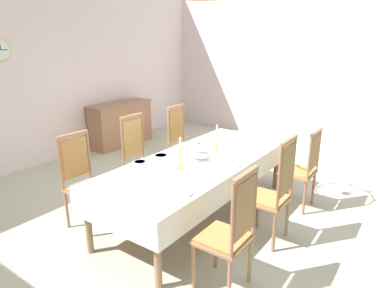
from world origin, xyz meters
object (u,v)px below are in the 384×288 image
Objects in this scene: chair_north_b at (140,157)px; candlestick_west at (180,156)px; dining_table at (200,164)px; candlestick_east at (217,141)px; chair_south_b at (274,191)px; bowl_far_right at (184,193)px; bowl_far_left at (234,165)px; bowl_near_right at (161,156)px; mounted_clock at (0,50)px; soup_tureen at (199,151)px; bowl_near_left at (140,163)px; chair_north_a at (84,180)px; spoon_primary at (132,166)px; spoon_secondary at (153,160)px; chair_north_c at (182,141)px; sideboard at (121,124)px; chair_south_a at (230,231)px; chair_south_c at (302,168)px.

chair_north_b is 3.21× the size of candlestick_west.
dining_table is 0.44m from candlestick_east.
dining_table is at bearing 87.71° from chair_south_b.
bowl_far_left is at bearing -1.43° from bowl_far_right.
dining_table is at bearing -180.00° from candlestick_east.
dining_table is 18.44× the size of bowl_far_right.
bowl_near_right is 3.18m from mounted_clock.
bowl_near_left is (-0.54, 0.47, -0.08)m from soup_tureen.
mounted_clock reaches higher than candlestick_east.
chair_north_a is at bearing 92.44° from bowl_far_right.
spoon_primary and spoon_secondary have the same top height.
chair_north_c reaches higher than bowl_far_left.
sideboard is (1.94, 2.64, -0.30)m from spoon_secondary.
dining_table is 1.36m from chair_north_c.
soup_tureen reaches higher than bowl_far_left.
chair_north_c is (0.98, -0.00, -0.01)m from chair_north_b.
chair_north_c is 4.36× the size of soup_tureen.
bowl_near_left is 0.98m from bowl_far_right.
chair_south_a is 2.75m from chair_north_c.
mounted_clock is (0.36, 3.77, 1.24)m from bowl_far_right.
candlestick_east is (0.43, -0.98, 0.30)m from chair_north_b.
chair_south_a is at bearing 179.80° from chair_south_b.
spoon_secondary is (-0.11, 0.03, -0.02)m from bowl_near_right.
candlestick_west is 0.46m from spoon_secondary.
spoon_primary is at bearing 77.77° from chair_south_a.
soup_tureen is at bearing 180.00° from candlestick_east.
bowl_far_right is (-0.68, -0.85, -0.00)m from bowl_near_right.
soup_tureen is at bearing 90.83° from chair_north_b.
mounted_clock reaches higher than sideboard.
soup_tureen is at bearing 45.31° from chair_north_c.
chair_north_a is at bearing 121.28° from candlestick_west.
candlestick_west reaches higher than sideboard.
chair_south_b reaches higher than chair_south_c.
candlestick_west is 0.51m from bowl_near_left.
chair_south_a is 6.46× the size of spoon_secondary.
chair_north_a is 1.40m from soup_tureen.
chair_south_c is 2.09m from bowl_near_left.
bowl_near_left is (-1.50, 1.44, 0.21)m from chair_south_c.
spoon_primary is at bearing 49.01° from sideboard.
chair_north_a is 6.33× the size of spoon_secondary.
candlestick_west reaches higher than spoon_primary.
candlestick_east is 2.23× the size of bowl_far_right.
chair_south_c is 3.05× the size of candlestick_east.
candlestick_west is 0.58m from spoon_primary.
spoon_secondary is (-1.30, 1.41, 0.20)m from chair_south_c.
soup_tureen reaches higher than bowl_near_left.
chair_south_b is 1.11m from candlestick_east.
chair_south_a reaches higher than bowl_near_right.
chair_south_c is 4.03× the size of soup_tureen.
chair_north_c is 6.57× the size of bowl_near_right.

